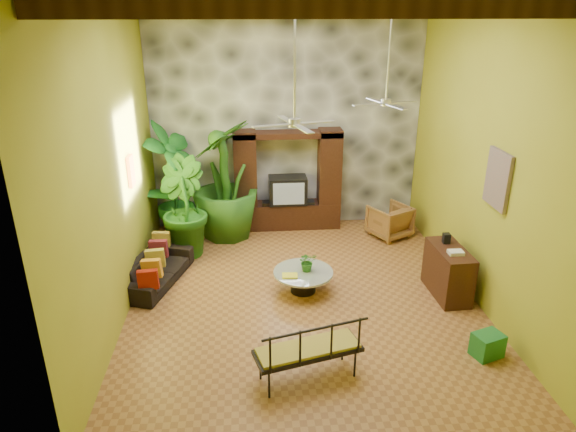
{
  "coord_description": "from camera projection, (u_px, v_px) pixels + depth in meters",
  "views": [
    {
      "loc": [
        -0.94,
        -7.88,
        4.77
      ],
      "look_at": [
        -0.24,
        0.2,
        1.47
      ],
      "focal_mm": 32.0,
      "sensor_mm": 36.0,
      "label": 1
    }
  ],
  "objects": [
    {
      "name": "tall_plant_a",
      "position": [
        173.0,
        182.0,
        10.98
      ],
      "size": [
        1.47,
        1.65,
        2.61
      ],
      "primitive_type": "imported",
      "rotation": [
        0.0,
        0.0,
        1.08
      ],
      "color": "#1A6420",
      "rests_on": "ground"
    },
    {
      "name": "wall_art_mask",
      "position": [
        131.0,
        171.0,
        9.04
      ],
      "size": [
        0.06,
        0.32,
        0.55
      ],
      "primitive_type": "cube",
      "color": "gold",
      "rests_on": "left_wall"
    },
    {
      "name": "centerpiece_plant",
      "position": [
        307.0,
        261.0,
        9.13
      ],
      "size": [
        0.36,
        0.32,
        0.36
      ],
      "primitive_type": "imported",
      "rotation": [
        0.0,
        0.0,
        0.14
      ],
      "color": "#27671B",
      "rests_on": "coffee_table"
    },
    {
      "name": "yellow_tray",
      "position": [
        290.0,
        276.0,
        8.99
      ],
      "size": [
        0.28,
        0.21,
        0.03
      ],
      "primitive_type": "cube",
      "rotation": [
        0.0,
        0.0,
        -0.07
      ],
      "color": "gold",
      "rests_on": "coffee_table"
    },
    {
      "name": "wicker_armchair",
      "position": [
        389.0,
        221.0,
        11.42
      ],
      "size": [
        1.06,
        1.07,
        0.73
      ],
      "primitive_type": "imported",
      "rotation": [
        0.0,
        0.0,
        3.63
      ],
      "color": "brown",
      "rests_on": "ground"
    },
    {
      "name": "ceiling_fan_back",
      "position": [
        387.0,
        91.0,
        9.1
      ],
      "size": [
        1.28,
        1.28,
        1.86
      ],
      "color": "silver",
      "rests_on": "ceiling"
    },
    {
      "name": "sofa",
      "position": [
        157.0,
        269.0,
        9.51
      ],
      "size": [
        1.24,
        1.96,
        0.53
      ],
      "primitive_type": "imported",
      "rotation": [
        0.0,
        0.0,
        1.26
      ],
      "color": "black",
      "rests_on": "ground"
    },
    {
      "name": "tall_plant_c",
      "position": [
        225.0,
        180.0,
        11.1
      ],
      "size": [
        1.9,
        1.9,
        2.6
      ],
      "primitive_type": "imported",
      "rotation": [
        0.0,
        0.0,
        4.32
      ],
      "color": "#265C18",
      "rests_on": "ground"
    },
    {
      "name": "ceiling_fan_front",
      "position": [
        295.0,
        109.0,
        7.48
      ],
      "size": [
        1.28,
        1.28,
        1.86
      ],
      "color": "silver",
      "rests_on": "ceiling"
    },
    {
      "name": "iron_bench",
      "position": [
        309.0,
        349.0,
        6.86
      ],
      "size": [
        1.54,
        0.9,
        0.57
      ],
      "rotation": [
        0.0,
        0.0,
        0.26
      ],
      "color": "black",
      "rests_on": "ground"
    },
    {
      "name": "entertainment_center",
      "position": [
        288.0,
        188.0,
        11.67
      ],
      "size": [
        2.4,
        0.55,
        2.3
      ],
      "color": "black",
      "rests_on": "ground"
    },
    {
      "name": "left_wall",
      "position": [
        113.0,
        165.0,
        7.96
      ],
      "size": [
        0.02,
        7.0,
        5.0
      ],
      "primitive_type": "cube",
      "color": "olive",
      "rests_on": "ground"
    },
    {
      "name": "ground",
      "position": [
        303.0,
        296.0,
        9.14
      ],
      "size": [
        7.0,
        7.0,
        0.0
      ],
      "primitive_type": "plane",
      "color": "brown",
      "rests_on": "ground"
    },
    {
      "name": "wall_art_painting",
      "position": [
        498.0,
        179.0,
        7.96
      ],
      "size": [
        0.06,
        0.7,
        0.9
      ],
      "primitive_type": "cube",
      "color": "#275A90",
      "rests_on": "right_wall"
    },
    {
      "name": "side_console",
      "position": [
        448.0,
        272.0,
        9.05
      ],
      "size": [
        0.55,
        1.14,
        0.89
      ],
      "primitive_type": "cube",
      "rotation": [
        0.0,
        0.0,
        0.04
      ],
      "color": "#322110",
      "rests_on": "ground"
    },
    {
      "name": "tall_plant_b",
      "position": [
        182.0,
        207.0,
        10.38
      ],
      "size": [
        1.39,
        1.44,
        2.04
      ],
      "primitive_type": "imported",
      "rotation": [
        0.0,
        0.0,
        2.21
      ],
      "color": "#1E5917",
      "rests_on": "ground"
    },
    {
      "name": "right_wall",
      "position": [
        485.0,
        156.0,
        8.44
      ],
      "size": [
        0.02,
        7.0,
        5.0
      ],
      "primitive_type": "cube",
      "color": "olive",
      "rests_on": "ground"
    },
    {
      "name": "coffee_table",
      "position": [
        303.0,
        278.0,
        9.22
      ],
      "size": [
        1.07,
        1.07,
        0.4
      ],
      "rotation": [
        0.0,
        0.0,
        0.38
      ],
      "color": "black",
      "rests_on": "ground"
    },
    {
      "name": "ceiling_beams",
      "position": [
        306.0,
        7.0,
        7.34
      ],
      "size": [
        5.95,
        5.36,
        0.22
      ],
      "color": "black",
      "rests_on": "ceiling"
    },
    {
      "name": "green_bin",
      "position": [
        487.0,
        345.0,
        7.52
      ],
      "size": [
        0.5,
        0.43,
        0.37
      ],
      "primitive_type": "cube",
      "rotation": [
        0.0,
        0.0,
        0.33
      ],
      "color": "#1D6C23",
      "rests_on": "ground"
    },
    {
      "name": "back_wall",
      "position": [
        286.0,
        117.0,
        11.43
      ],
      "size": [
        6.0,
        0.02,
        5.0
      ],
      "primitive_type": "cube",
      "color": "olive",
      "rests_on": "ground"
    },
    {
      "name": "stone_accent_wall",
      "position": [
        287.0,
        118.0,
        11.38
      ],
      "size": [
        5.98,
        0.1,
        4.98
      ],
      "primitive_type": "cube",
      "color": "#37383E",
      "rests_on": "ground"
    }
  ]
}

